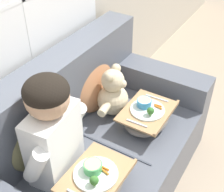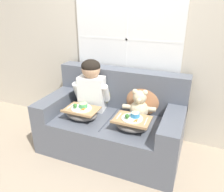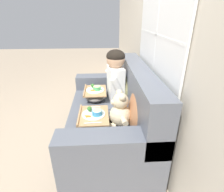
{
  "view_description": "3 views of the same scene",
  "coord_description": "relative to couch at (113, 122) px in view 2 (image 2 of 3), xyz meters",
  "views": [
    {
      "loc": [
        -1.19,
        -0.8,
        1.94
      ],
      "look_at": [
        0.12,
        -0.0,
        0.77
      ],
      "focal_mm": 50.0,
      "sensor_mm": 36.0,
      "label": 1
    },
    {
      "loc": [
        0.91,
        -2.17,
        1.75
      ],
      "look_at": [
        -0.04,
        0.11,
        0.69
      ],
      "focal_mm": 35.0,
      "sensor_mm": 36.0,
      "label": 2
    },
    {
      "loc": [
        1.85,
        -0.07,
        1.51
      ],
      "look_at": [
        0.09,
        0.04,
        0.68
      ],
      "focal_mm": 28.0,
      "sensor_mm": 36.0,
      "label": 3
    }
  ],
  "objects": [
    {
      "name": "lap_tray_teddy",
      "position": [
        0.32,
        -0.23,
        0.18
      ],
      "size": [
        0.4,
        0.3,
        0.2
      ],
      "color": "slate",
      "rests_on": "teddy_bear"
    },
    {
      "name": "throw_pillow_behind_teddy",
      "position": [
        0.32,
        0.2,
        0.31
      ],
      "size": [
        0.44,
        0.21,
        0.46
      ],
      "color": "#B2754C",
      "rests_on": "couch"
    },
    {
      "name": "couch",
      "position": [
        0.0,
        0.0,
        0.0
      ],
      "size": [
        1.7,
        0.93,
        0.97
      ],
      "color": "#565B66",
      "rests_on": "ground_plane"
    },
    {
      "name": "teddy_bear",
      "position": [
        0.32,
        0.04,
        0.27
      ],
      "size": [
        0.4,
        0.28,
        0.37
      ],
      "color": "beige",
      "rests_on": "couch"
    },
    {
      "name": "ground_plane",
      "position": [
        0.0,
        -0.07,
        -0.35
      ],
      "size": [
        14.0,
        14.0,
        0.0
      ],
      "primitive_type": "plane",
      "color": "tan"
    },
    {
      "name": "child_figure",
      "position": [
        -0.32,
        0.04,
        0.47
      ],
      "size": [
        0.49,
        0.25,
        0.66
      ],
      "color": "white",
      "rests_on": "couch"
    },
    {
      "name": "throw_pillow_behind_child",
      "position": [
        -0.32,
        0.2,
        0.31
      ],
      "size": [
        0.43,
        0.21,
        0.44
      ],
      "color": "#898456",
      "rests_on": "couch"
    },
    {
      "name": "wall_back_with_window",
      "position": [
        0.0,
        0.48,
        0.95
      ],
      "size": [
        8.0,
        0.08,
        2.6
      ],
      "color": "beige",
      "rests_on": "ground_plane"
    },
    {
      "name": "lap_tray_child",
      "position": [
        -0.32,
        -0.23,
        0.18
      ],
      "size": [
        0.4,
        0.29,
        0.2
      ],
      "color": "slate",
      "rests_on": "child_figure"
    }
  ]
}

